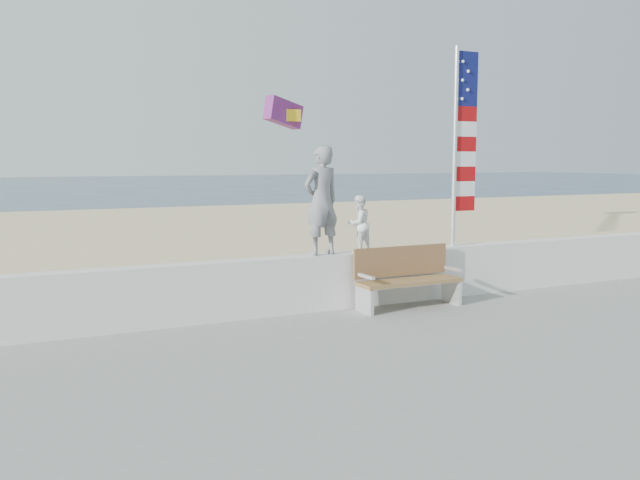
# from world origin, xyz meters

# --- Properties ---
(ground) EXTENTS (220.00, 220.00, 0.00)m
(ground) POSITION_xyz_m (0.00, 0.00, 0.00)
(ground) COLOR #2D445B
(ground) RESTS_ON ground
(sand) EXTENTS (90.00, 40.00, 0.08)m
(sand) POSITION_xyz_m (0.00, 9.00, 0.04)
(sand) COLOR beige
(sand) RESTS_ON ground
(boardwalk) EXTENTS (50.00, 12.40, 0.10)m
(boardwalk) POSITION_xyz_m (0.00, -4.00, 0.13)
(boardwalk) COLOR gray
(boardwalk) RESTS_ON sand
(seawall) EXTENTS (30.00, 0.35, 0.90)m
(seawall) POSITION_xyz_m (0.00, 2.00, 0.63)
(seawall) COLOR silver
(seawall) RESTS_ON boardwalk
(adult) EXTENTS (0.71, 0.54, 1.77)m
(adult) POSITION_xyz_m (0.32, 2.00, 1.96)
(adult) COLOR slate
(adult) RESTS_ON seawall
(child) EXTENTS (0.55, 0.48, 0.96)m
(child) POSITION_xyz_m (1.01, 2.00, 1.56)
(child) COLOR white
(child) RESTS_ON seawall
(bench) EXTENTS (1.80, 0.57, 1.00)m
(bench) POSITION_xyz_m (1.67, 1.55, 0.69)
(bench) COLOR olive
(bench) RESTS_ON boardwalk
(flag) EXTENTS (0.50, 0.08, 3.50)m
(flag) POSITION_xyz_m (3.07, 2.00, 2.99)
(flag) COLOR white
(flag) RESTS_ON seawall
(parafoil_kite) EXTENTS (0.87, 0.51, 0.58)m
(parafoil_kite) POSITION_xyz_m (0.46, 3.80, 3.47)
(parafoil_kite) COLOR red
(parafoil_kite) RESTS_ON ground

